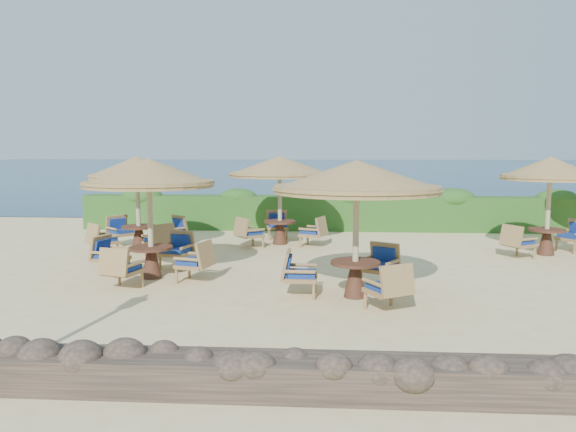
{
  "coord_description": "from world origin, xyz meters",
  "views": [
    {
      "loc": [
        -0.42,
        -12.47,
        2.87
      ],
      "look_at": [
        -1.28,
        0.49,
        1.3
      ],
      "focal_mm": 35.0,
      "sensor_mm": 36.0,
      "label": 1
    }
  ],
  "objects_px": {
    "cafe_set_2": "(137,188)",
    "cafe_set_4": "(550,183)",
    "cafe_set_3": "(280,179)",
    "cafe_set_1": "(356,195)",
    "cafe_set_0": "(149,195)"
  },
  "relations": [
    {
      "from": "cafe_set_1",
      "to": "cafe_set_2",
      "type": "height_order",
      "value": "same"
    },
    {
      "from": "cafe_set_4",
      "to": "cafe_set_2",
      "type": "bearing_deg",
      "value": -179.42
    },
    {
      "from": "cafe_set_1",
      "to": "cafe_set_4",
      "type": "bearing_deg",
      "value": 41.15
    },
    {
      "from": "cafe_set_0",
      "to": "cafe_set_4",
      "type": "bearing_deg",
      "value": 19.0
    },
    {
      "from": "cafe_set_1",
      "to": "cafe_set_3",
      "type": "distance_m",
      "value": 6.25
    },
    {
      "from": "cafe_set_0",
      "to": "cafe_set_3",
      "type": "bearing_deg",
      "value": 61.63
    },
    {
      "from": "cafe_set_4",
      "to": "cafe_set_3",
      "type": "bearing_deg",
      "value": 170.45
    },
    {
      "from": "cafe_set_0",
      "to": "cafe_set_1",
      "type": "height_order",
      "value": "same"
    },
    {
      "from": "cafe_set_0",
      "to": "cafe_set_4",
      "type": "relative_size",
      "value": 1.04
    },
    {
      "from": "cafe_set_0",
      "to": "cafe_set_3",
      "type": "relative_size",
      "value": 0.95
    },
    {
      "from": "cafe_set_2",
      "to": "cafe_set_4",
      "type": "height_order",
      "value": "same"
    },
    {
      "from": "cafe_set_2",
      "to": "cafe_set_4",
      "type": "xyz_separation_m",
      "value": [
        11.21,
        0.11,
        0.19
      ]
    },
    {
      "from": "cafe_set_0",
      "to": "cafe_set_3",
      "type": "xyz_separation_m",
      "value": [
        2.49,
        4.62,
        0.12
      ]
    },
    {
      "from": "cafe_set_3",
      "to": "cafe_set_1",
      "type": "bearing_deg",
      "value": -71.89
    },
    {
      "from": "cafe_set_0",
      "to": "cafe_set_2",
      "type": "bearing_deg",
      "value": 112.9
    }
  ]
}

